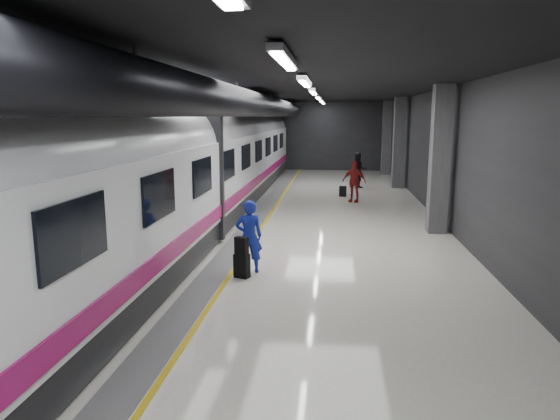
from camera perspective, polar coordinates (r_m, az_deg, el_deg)
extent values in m
plane|color=silver|center=(14.14, 0.50, -3.92)|extent=(40.00, 40.00, 0.00)
cube|color=black|center=(13.72, 0.53, 14.60)|extent=(10.00, 40.00, 0.02)
cube|color=#28282B|center=(33.67, 3.94, 8.41)|extent=(10.00, 0.02, 4.50)
cube|color=#28282B|center=(15.09, -18.82, 5.12)|extent=(0.02, 40.00, 4.50)
cube|color=#28282B|center=(14.16, 21.16, 4.64)|extent=(0.02, 40.00, 4.50)
cube|color=slate|center=(14.33, -4.89, -3.73)|extent=(0.65, 39.80, 0.01)
cube|color=gold|center=(14.26, -3.31, -3.78)|extent=(0.10, 39.80, 0.01)
cylinder|color=black|center=(13.88, -4.94, 12.24)|extent=(0.80, 38.00, 0.80)
cube|color=silver|center=(7.70, 0.55, 16.93)|extent=(0.22, 2.60, 0.10)
cube|color=silver|center=(12.67, 2.86, 14.46)|extent=(0.22, 2.60, 0.10)
cube|color=silver|center=(17.65, 3.85, 13.37)|extent=(0.22, 2.60, 0.10)
cube|color=silver|center=(22.65, 4.40, 12.76)|extent=(0.22, 2.60, 0.10)
cube|color=silver|center=(27.64, 4.75, 12.37)|extent=(0.22, 2.60, 0.10)
cube|color=silver|center=(31.64, 4.95, 12.15)|extent=(0.22, 2.60, 0.10)
cube|color=#515154|center=(15.99, 17.79, 5.46)|extent=(0.55, 0.55, 4.50)
cube|color=#515154|center=(25.85, 13.41, 7.47)|extent=(0.55, 0.55, 4.50)
cube|color=#515154|center=(31.81, 12.09, 8.07)|extent=(0.55, 0.55, 4.50)
cube|color=black|center=(14.73, -12.19, -2.17)|extent=(2.80, 38.00, 0.60)
cube|color=white|center=(14.49, -12.40, 3.24)|extent=(2.90, 38.00, 2.20)
cylinder|color=white|center=(14.40, -12.55, 6.99)|extent=(2.80, 38.00, 2.80)
cube|color=#950D54|center=(14.22, -6.65, 0.01)|extent=(0.04, 38.00, 0.35)
cube|color=black|center=(14.46, -12.44, 4.22)|extent=(3.05, 0.25, 3.80)
cube|color=black|center=(6.59, -22.43, -2.51)|extent=(0.05, 1.60, 0.85)
cube|color=black|center=(9.28, -13.64, 1.63)|extent=(0.05, 1.60, 0.85)
cube|color=black|center=(12.12, -8.86, 3.86)|extent=(0.05, 1.60, 0.85)
cube|color=black|center=(15.02, -5.90, 5.22)|extent=(0.05, 1.60, 0.85)
cube|color=black|center=(17.95, -3.90, 6.14)|extent=(0.05, 1.60, 0.85)
cube|color=black|center=(20.90, -2.45, 6.79)|extent=(0.05, 1.60, 0.85)
cube|color=black|center=(23.87, -1.36, 7.27)|extent=(0.05, 1.60, 0.85)
cube|color=black|center=(26.84, -0.51, 7.65)|extent=(0.05, 1.60, 0.85)
cube|color=black|center=(29.82, 0.17, 7.95)|extent=(0.05, 1.60, 0.85)
imported|color=#182EBB|center=(11.45, -3.56, -3.05)|extent=(0.71, 0.57, 1.70)
cube|color=black|center=(11.25, -4.37, -6.37)|extent=(0.38, 0.31, 0.54)
cube|color=black|center=(11.11, -4.42, -4.09)|extent=(0.33, 0.27, 0.39)
imported|color=black|center=(25.40, 8.95, 4.52)|extent=(0.94, 0.77, 1.79)
imported|color=maroon|center=(21.16, 8.46, 3.26)|extent=(1.11, 0.80, 1.75)
cube|color=black|center=(22.68, 7.18, 2.15)|extent=(0.33, 0.23, 0.47)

